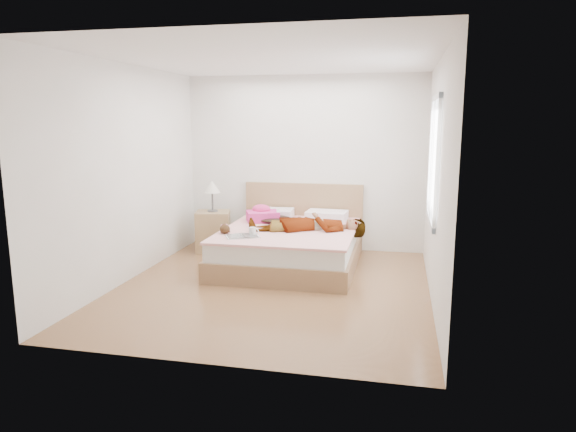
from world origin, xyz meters
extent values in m
plane|color=#4D3218|center=(0.00, 0.00, 0.00)|extent=(4.00, 4.00, 0.00)
imported|color=white|center=(0.24, 0.97, 0.62)|extent=(1.67, 0.97, 0.22)
ellipsoid|color=black|center=(-0.33, 1.42, 0.55)|extent=(0.58, 0.65, 0.08)
cube|color=silver|center=(-0.26, 1.37, 0.67)|extent=(0.06, 0.09, 0.05)
plane|color=white|center=(0.00, 0.00, 2.60)|extent=(4.00, 4.00, 0.00)
plane|color=silver|center=(0.00, 2.00, 1.30)|extent=(3.60, 0.00, 3.60)
plane|color=silver|center=(0.00, -2.00, 1.30)|extent=(3.60, 0.00, 3.60)
plane|color=silver|center=(-1.80, 0.00, 1.30)|extent=(0.00, 4.00, 4.00)
plane|color=white|center=(1.80, 0.00, 1.30)|extent=(0.00, 4.00, 4.00)
cube|color=white|center=(1.78, 0.30, 1.50)|extent=(0.02, 1.10, 1.30)
cube|color=silver|center=(1.78, -0.28, 1.50)|extent=(0.04, 0.06, 1.42)
cube|color=silver|center=(1.78, 0.88, 1.50)|extent=(0.04, 0.06, 1.42)
cube|color=silver|center=(1.78, 0.30, 0.82)|extent=(0.04, 1.22, 0.06)
cube|color=silver|center=(1.78, 0.30, 2.18)|extent=(0.04, 1.22, 0.06)
cube|color=silver|center=(1.77, 0.30, 1.50)|extent=(0.03, 0.04, 1.30)
cube|color=olive|center=(0.00, 0.95, 0.13)|extent=(1.78, 2.08, 0.26)
cube|color=silver|center=(0.00, 0.95, 0.37)|extent=(1.70, 2.00, 0.22)
cube|color=white|center=(0.00, 0.95, 0.49)|extent=(1.74, 2.04, 0.03)
cube|color=brown|center=(0.00, 1.96, 0.50)|extent=(1.80, 0.07, 1.00)
cube|color=white|center=(-0.40, 1.67, 0.57)|extent=(0.61, 0.44, 0.13)
cube|color=white|center=(0.40, 1.67, 0.57)|extent=(0.60, 0.43, 0.13)
cube|color=#F3429B|center=(-0.48, 1.37, 0.58)|extent=(0.55, 0.50, 0.14)
ellipsoid|color=#E63E6F|center=(-0.52, 1.42, 0.68)|extent=(0.27, 0.21, 0.13)
cube|color=white|center=(-0.47, 0.34, 0.52)|extent=(0.48, 0.42, 0.01)
cube|color=silver|center=(-0.56, 0.29, 0.52)|extent=(0.30, 0.33, 0.02)
cube|color=#272727|center=(-0.38, 0.39, 0.52)|extent=(0.30, 0.33, 0.02)
cylinder|color=white|center=(-0.37, 0.46, 0.56)|extent=(0.09, 0.09, 0.10)
torus|color=white|center=(-0.33, 0.46, 0.56)|extent=(0.07, 0.02, 0.07)
cylinder|color=black|center=(-0.37, 0.46, 0.60)|extent=(0.08, 0.08, 0.00)
ellipsoid|color=black|center=(-0.75, 0.48, 0.57)|extent=(0.18, 0.19, 0.11)
ellipsoid|color=beige|center=(-0.74, 0.47, 0.58)|extent=(0.10, 0.10, 0.06)
sphere|color=black|center=(-0.78, 0.56, 0.58)|extent=(0.08, 0.08, 0.08)
sphere|color=#EF9CBD|center=(-0.82, 0.57, 0.59)|extent=(0.03, 0.03, 0.03)
sphere|color=pink|center=(-0.76, 0.59, 0.59)|extent=(0.03, 0.03, 0.03)
ellipsoid|color=black|center=(-0.77, 0.43, 0.54)|extent=(0.05, 0.06, 0.03)
ellipsoid|color=black|center=(-0.69, 0.47, 0.54)|extent=(0.05, 0.06, 0.03)
cube|color=brown|center=(-1.29, 1.49, 0.30)|extent=(0.59, 0.55, 0.60)
cylinder|color=#4D4D4D|center=(-1.29, 1.49, 0.61)|extent=(0.19, 0.19, 0.02)
cylinder|color=#4F4F4F|center=(-1.29, 1.49, 0.77)|extent=(0.03, 0.03, 0.31)
cone|color=silver|center=(-1.29, 1.49, 0.97)|extent=(0.29, 0.29, 0.17)
camera|label=1|loc=(1.40, -5.62, 1.93)|focal=32.00mm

